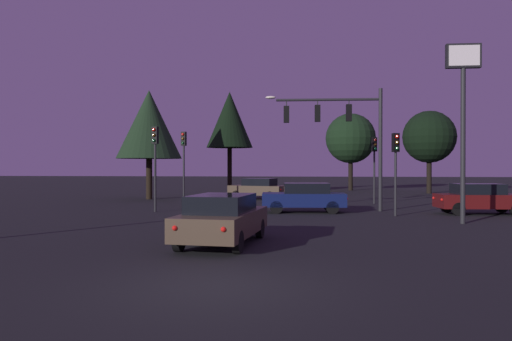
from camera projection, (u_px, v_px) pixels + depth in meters
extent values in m
plane|color=black|center=(284.00, 201.00, 34.01)|extent=(168.00, 168.00, 0.00)
cylinder|color=#232326|center=(380.00, 150.00, 25.88)|extent=(0.20, 0.20, 6.52)
cylinder|color=#232326|center=(328.00, 100.00, 26.06)|extent=(5.54, 0.37, 0.14)
ellipsoid|color=#F4EACC|center=(271.00, 97.00, 26.28)|extent=(0.56, 0.28, 0.16)
cylinder|color=#232326|center=(349.00, 102.00, 25.98)|extent=(0.05, 0.05, 0.26)
cube|color=black|center=(349.00, 113.00, 25.99)|extent=(0.31, 0.25, 0.90)
sphere|color=red|center=(349.00, 108.00, 26.12)|extent=(0.18, 0.18, 0.18)
sphere|color=#56380C|center=(349.00, 113.00, 26.13)|extent=(0.18, 0.18, 0.18)
sphere|color=#0C4219|center=(349.00, 118.00, 26.13)|extent=(0.18, 0.18, 0.18)
cylinder|color=#232326|center=(318.00, 102.00, 26.10)|extent=(0.05, 0.05, 0.28)
cube|color=black|center=(318.00, 113.00, 26.11)|extent=(0.31, 0.25, 0.90)
sphere|color=red|center=(317.00, 108.00, 26.24)|extent=(0.18, 0.18, 0.18)
sphere|color=#56380C|center=(317.00, 114.00, 26.25)|extent=(0.18, 0.18, 0.18)
sphere|color=#0C4219|center=(317.00, 119.00, 26.25)|extent=(0.18, 0.18, 0.18)
cylinder|color=#232326|center=(286.00, 103.00, 26.22)|extent=(0.05, 0.05, 0.32)
cube|color=black|center=(286.00, 114.00, 26.22)|extent=(0.31, 0.25, 0.90)
sphere|color=red|center=(286.00, 109.00, 26.36)|extent=(0.18, 0.18, 0.18)
sphere|color=#56380C|center=(286.00, 115.00, 26.36)|extent=(0.18, 0.18, 0.18)
sphere|color=#0C4219|center=(286.00, 120.00, 26.37)|extent=(0.18, 0.18, 0.18)
cylinder|color=#232326|center=(184.00, 175.00, 31.38)|extent=(0.12, 0.12, 3.72)
cube|color=black|center=(184.00, 139.00, 31.36)|extent=(0.34, 0.30, 0.90)
sphere|color=red|center=(183.00, 134.00, 31.22)|extent=(0.18, 0.18, 0.18)
sphere|color=#56380C|center=(183.00, 139.00, 31.23)|extent=(0.18, 0.18, 0.18)
sphere|color=#0C4219|center=(183.00, 143.00, 31.23)|extent=(0.18, 0.18, 0.18)
cylinder|color=#232326|center=(155.00, 178.00, 25.51)|extent=(0.12, 0.12, 3.56)
cube|color=black|center=(155.00, 135.00, 25.49)|extent=(0.34, 0.29, 0.90)
sphere|color=red|center=(154.00, 130.00, 25.36)|extent=(0.18, 0.18, 0.18)
sphere|color=#56380C|center=(154.00, 135.00, 25.36)|extent=(0.18, 0.18, 0.18)
sphere|color=#0C4219|center=(154.00, 140.00, 25.36)|extent=(0.18, 0.18, 0.18)
cylinder|color=#232326|center=(374.00, 178.00, 31.14)|extent=(0.12, 0.12, 3.34)
cube|color=black|center=(374.00, 144.00, 31.13)|extent=(0.36, 0.32, 0.90)
sphere|color=#4C0A0A|center=(375.00, 140.00, 30.99)|extent=(0.18, 0.18, 0.18)
sphere|color=#56380C|center=(375.00, 144.00, 30.99)|extent=(0.18, 0.18, 0.18)
sphere|color=#1EE04C|center=(375.00, 149.00, 30.99)|extent=(0.18, 0.18, 0.18)
cylinder|color=#232326|center=(396.00, 184.00, 23.33)|extent=(0.12, 0.12, 3.07)
cube|color=black|center=(396.00, 143.00, 23.31)|extent=(0.36, 0.33, 0.90)
sphere|color=red|center=(397.00, 137.00, 23.17)|extent=(0.18, 0.18, 0.18)
sphere|color=#56380C|center=(397.00, 142.00, 23.18)|extent=(0.18, 0.18, 0.18)
sphere|color=#0C4219|center=(397.00, 148.00, 23.18)|extent=(0.18, 0.18, 0.18)
cube|color=#473828|center=(223.00, 223.00, 14.82)|extent=(2.31, 4.71, 0.68)
cube|color=black|center=(222.00, 203.00, 14.67)|extent=(1.85, 2.60, 0.52)
cylinder|color=black|center=(211.00, 227.00, 16.47)|extent=(0.26, 0.66, 0.64)
cylinder|color=black|center=(260.00, 228.00, 16.12)|extent=(0.26, 0.66, 0.64)
cylinder|color=black|center=(179.00, 240.00, 13.53)|extent=(0.26, 0.66, 0.64)
cylinder|color=black|center=(238.00, 242.00, 13.18)|extent=(0.26, 0.66, 0.64)
sphere|color=red|center=(175.00, 228.00, 12.72)|extent=(0.14, 0.14, 0.14)
sphere|color=red|center=(223.00, 229.00, 12.45)|extent=(0.14, 0.14, 0.14)
cube|color=#0F1947|center=(304.00, 200.00, 25.19)|extent=(4.36, 2.09, 0.68)
cube|color=black|center=(306.00, 188.00, 25.18)|extent=(2.40, 1.70, 0.52)
cylinder|color=black|center=(276.00, 207.00, 24.45)|extent=(0.65, 0.24, 0.64)
cylinder|color=black|center=(276.00, 205.00, 26.05)|extent=(0.65, 0.24, 0.64)
cylinder|color=black|center=(333.00, 208.00, 24.34)|extent=(0.65, 0.24, 0.64)
cylinder|color=black|center=(329.00, 205.00, 25.93)|extent=(0.65, 0.24, 0.64)
sphere|color=red|center=(347.00, 199.00, 24.47)|extent=(0.14, 0.14, 0.14)
sphere|color=red|center=(343.00, 197.00, 25.73)|extent=(0.14, 0.14, 0.14)
cube|color=#4C0F0F|center=(481.00, 201.00, 24.21)|extent=(4.30, 2.08, 0.68)
cube|color=black|center=(478.00, 189.00, 24.21)|extent=(2.37, 1.69, 0.52)
cylinder|color=black|center=(502.00, 207.00, 24.95)|extent=(0.65, 0.25, 0.64)
cylinder|color=black|center=(447.00, 206.00, 25.06)|extent=(0.65, 0.25, 0.64)
cylinder|color=black|center=(458.00, 209.00, 23.48)|extent=(0.65, 0.25, 0.64)
sphere|color=red|center=(434.00, 198.00, 24.92)|extent=(0.14, 0.14, 0.14)
sphere|color=red|center=(442.00, 200.00, 23.67)|extent=(0.14, 0.14, 0.14)
cube|color=#473828|center=(258.00, 190.00, 35.39)|extent=(4.42, 2.96, 0.68)
cube|color=black|center=(260.00, 182.00, 35.32)|extent=(2.57, 2.12, 0.52)
cylinder|color=black|center=(236.00, 195.00, 35.30)|extent=(0.67, 0.40, 0.64)
cylinder|color=black|center=(246.00, 194.00, 36.65)|extent=(0.67, 0.40, 0.64)
cylinder|color=black|center=(270.00, 196.00, 34.12)|extent=(0.67, 0.40, 0.64)
cylinder|color=black|center=(279.00, 195.00, 35.48)|extent=(0.67, 0.40, 0.64)
sphere|color=red|center=(281.00, 190.00, 33.95)|extent=(0.14, 0.14, 0.14)
sphere|color=red|center=(287.00, 189.00, 35.03)|extent=(0.14, 0.14, 0.14)
cylinder|color=#232326|center=(463.00, 146.00, 20.18)|extent=(0.20, 0.20, 6.44)
cube|color=black|center=(463.00, 56.00, 20.15)|extent=(1.41, 0.28, 1.00)
cube|color=white|center=(464.00, 55.00, 20.02)|extent=(1.23, 0.05, 0.84)
cylinder|color=black|center=(230.00, 171.00, 41.99)|extent=(0.39, 0.39, 4.02)
cone|color=black|center=(230.00, 120.00, 41.95)|extent=(3.98, 3.98, 4.81)
cylinder|color=black|center=(429.00, 174.00, 43.17)|extent=(0.44, 0.44, 3.40)
sphere|color=black|center=(429.00, 137.00, 43.14)|extent=(4.62, 4.62, 4.62)
cylinder|color=black|center=(351.00, 173.00, 48.77)|extent=(0.45, 0.45, 3.46)
sphere|color=black|center=(351.00, 138.00, 48.74)|extent=(4.98, 4.98, 4.98)
cylinder|color=black|center=(149.00, 179.00, 35.44)|extent=(0.44, 0.44, 2.96)
cone|color=black|center=(149.00, 124.00, 35.41)|extent=(4.71, 4.71, 4.98)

